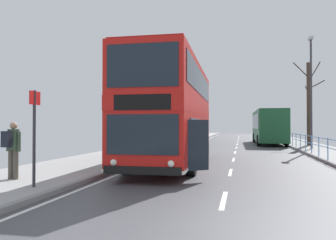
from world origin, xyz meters
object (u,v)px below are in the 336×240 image
Objects in this scene: double_decker_bus_main at (173,113)px; bus_stop_sign_near at (34,127)px; background_bus_far_lane at (268,126)px; street_lamp_far_side at (311,84)px; bare_tree_far_00 at (309,103)px; pedestrian_with_backpack at (12,146)px.

double_decker_bus_main is 4.13× the size of bus_stop_sign_near.
bus_stop_sign_near is (-7.90, -25.49, -0.01)m from background_bus_far_lane.
double_decker_bus_main is 7.13m from bus_stop_sign_near.
bus_stop_sign_near is at bearing -120.56° from street_lamp_far_side.
bus_stop_sign_near is (-2.39, -6.69, -0.62)m from double_decker_bus_main.
double_decker_bus_main is 1.49× the size of bare_tree_far_00.
double_decker_bus_main is at bearing -126.41° from street_lamp_far_side.
background_bus_far_lane is 5.09m from bare_tree_far_00.
street_lamp_far_side is at bearing -99.03° from bare_tree_far_00.
background_bus_far_lane is at bearing 130.55° from bare_tree_far_00.
double_decker_bus_main is 19.60m from background_bus_far_lane.
background_bus_far_lane is 1.53× the size of bare_tree_far_00.
bare_tree_far_00 reaches higher than double_decker_bus_main.
background_bus_far_lane is 4.25× the size of bus_stop_sign_near.
bus_stop_sign_near is 20.32m from street_lamp_far_side.
bus_stop_sign_near is 24.58m from bare_tree_far_00.
street_lamp_far_side is 1.11× the size of bare_tree_far_00.
street_lamp_far_side is (2.32, -8.18, 2.98)m from background_bus_far_lane.
pedestrian_with_backpack is 1.79m from bus_stop_sign_near.
pedestrian_with_backpack is 24.46m from bare_tree_far_00.
pedestrian_with_backpack is at bearing 145.57° from bus_stop_sign_near.
pedestrian_with_backpack is 0.68× the size of bus_stop_sign_near.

